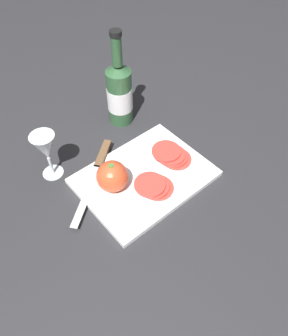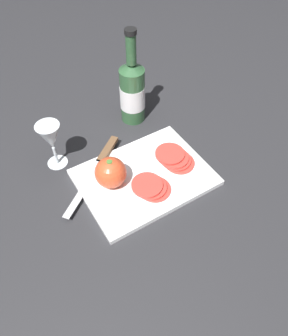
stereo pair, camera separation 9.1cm
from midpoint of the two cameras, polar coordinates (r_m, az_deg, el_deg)
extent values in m
plane|color=#28282B|center=(0.93, -5.56, -3.92)|extent=(3.00, 3.00, 0.00)
cube|color=white|center=(0.94, -2.77, -1.68)|extent=(0.36, 0.27, 0.02)
cylinder|color=#2D5633|center=(1.08, -6.71, 12.05)|extent=(0.08, 0.08, 0.19)
cone|color=#2D5633|center=(1.02, -7.24, 16.71)|extent=(0.08, 0.08, 0.02)
cylinder|color=#2D5633|center=(0.99, -7.57, 19.47)|extent=(0.03, 0.03, 0.09)
cylinder|color=black|center=(0.97, -7.91, 22.17)|extent=(0.04, 0.04, 0.01)
cylinder|color=silver|center=(1.08, -6.69, 11.89)|extent=(0.08, 0.08, 0.08)
cylinder|color=silver|center=(1.01, -18.06, -0.89)|extent=(0.06, 0.06, 0.00)
cylinder|color=silver|center=(0.98, -18.50, 0.34)|extent=(0.01, 0.01, 0.06)
cone|color=silver|center=(0.93, -19.56, 3.27)|extent=(0.07, 0.07, 0.08)
cone|color=beige|center=(0.95, -19.23, 2.35)|extent=(0.03, 0.03, 0.04)
sphere|color=#DB4C28|center=(0.88, -8.49, -1.63)|extent=(0.09, 0.09, 0.09)
cylinder|color=#47702D|center=(0.85, -8.80, 0.10)|extent=(0.02, 0.02, 0.01)
cube|color=silver|center=(0.91, -12.90, -5.09)|extent=(0.17, 0.14, 0.00)
cube|color=silver|center=(0.96, -10.89, -0.22)|extent=(0.02, 0.02, 0.01)
cube|color=brown|center=(0.99, -9.82, 2.20)|extent=(0.10, 0.09, 0.01)
cylinder|color=#D63D33|center=(0.90, -0.45, -3.63)|extent=(0.09, 0.09, 0.01)
cylinder|color=#D63D33|center=(0.90, -1.17, -3.34)|extent=(0.09, 0.09, 0.01)
cylinder|color=#D63D33|center=(0.89, -1.91, -3.04)|extent=(0.09, 0.09, 0.01)
cylinder|color=#D63D33|center=(0.97, 3.07, 1.44)|extent=(0.09, 0.09, 0.01)
cylinder|color=#D63D33|center=(0.97, 2.46, 1.90)|extent=(0.09, 0.09, 0.01)
cylinder|color=#D63D33|center=(0.97, 1.84, 2.36)|extent=(0.09, 0.09, 0.01)
cylinder|color=#D63D33|center=(0.96, 1.21, 2.82)|extent=(0.09, 0.09, 0.01)
camera|label=1|loc=(0.05, -92.87, -3.29)|focal=35.00mm
camera|label=2|loc=(0.05, 87.13, 3.29)|focal=35.00mm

